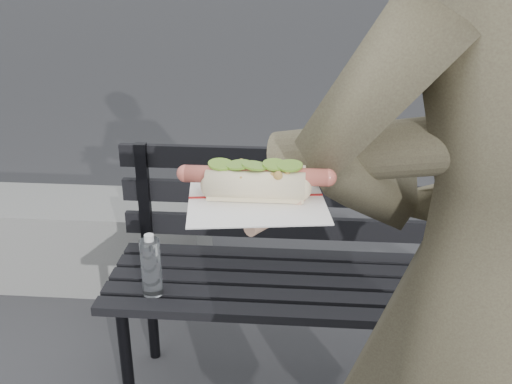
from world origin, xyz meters
TOP-DOWN VIEW (x-y plane):
  - park_bench at (0.09, 0.96)m, footprint 1.50×0.44m
  - concrete_block at (-1.05, 1.64)m, footprint 1.20×0.40m
  - person at (0.32, 0.05)m, footprint 0.75×0.56m
  - held_hotdog at (0.12, 0.02)m, footprint 0.63×0.31m

SIDE VIEW (x-z plane):
  - concrete_block at x=-1.05m, z-range 0.00..0.40m
  - park_bench at x=0.09m, z-range 0.08..0.96m
  - person at x=0.32m, z-range 0.00..1.90m
  - held_hotdog at x=0.12m, z-range 1.13..1.33m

